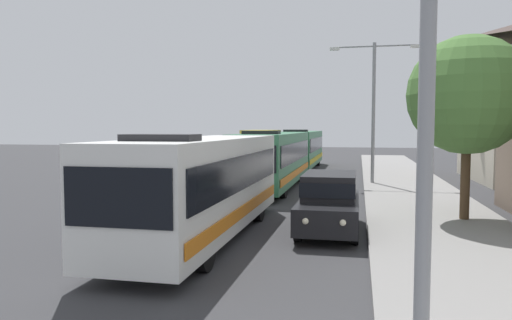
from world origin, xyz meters
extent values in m
cube|color=silver|center=(-1.30, 11.25, 1.70)|extent=(2.50, 10.56, 2.70)
cube|color=black|center=(-0.03, 11.25, 2.05)|extent=(0.04, 9.71, 1.00)
cube|color=black|center=(-2.57, 11.25, 2.05)|extent=(0.04, 9.71, 1.00)
cube|color=black|center=(-1.30, 5.95, 2.00)|extent=(2.30, 0.04, 1.20)
cube|color=orange|center=(-0.02, 11.25, 0.90)|extent=(0.03, 10.03, 0.36)
cube|color=black|center=(-1.30, 8.08, 3.13)|extent=(1.75, 0.90, 0.16)
cylinder|color=black|center=(-0.20, 7.98, 0.50)|extent=(0.28, 1.00, 1.00)
cylinder|color=black|center=(-2.40, 7.98, 0.50)|extent=(0.28, 1.00, 1.00)
cylinder|color=black|center=(-0.20, 14.15, 0.50)|extent=(0.28, 1.00, 1.00)
cylinder|color=black|center=(-2.40, 14.15, 0.50)|extent=(0.28, 1.00, 1.00)
cube|color=#33724C|center=(-1.30, 23.70, 1.70)|extent=(2.50, 12.08, 2.70)
cube|color=black|center=(-0.03, 23.70, 2.05)|extent=(0.04, 11.12, 1.00)
cube|color=black|center=(-2.57, 23.70, 2.05)|extent=(0.04, 11.12, 1.00)
cube|color=black|center=(-1.30, 17.64, 2.00)|extent=(2.30, 0.04, 1.20)
cube|color=orange|center=(-0.02, 23.70, 0.90)|extent=(0.03, 11.48, 0.36)
cube|color=black|center=(-1.30, 20.08, 3.13)|extent=(1.75, 0.90, 0.16)
cylinder|color=black|center=(-0.20, 19.96, 0.50)|extent=(0.28, 1.00, 1.00)
cylinder|color=black|center=(-2.40, 19.96, 0.50)|extent=(0.28, 1.00, 1.00)
cylinder|color=black|center=(-0.20, 27.02, 0.50)|extent=(0.28, 1.00, 1.00)
cylinder|color=black|center=(-2.40, 27.02, 0.50)|extent=(0.28, 1.00, 1.00)
cube|color=#33724C|center=(-1.30, 36.46, 1.70)|extent=(2.50, 11.86, 2.70)
cube|color=black|center=(-0.03, 36.46, 2.05)|extent=(0.04, 10.91, 1.00)
cube|color=black|center=(-2.57, 36.46, 2.05)|extent=(0.04, 10.91, 1.00)
cube|color=black|center=(-1.30, 30.51, 2.00)|extent=(2.30, 0.04, 1.20)
cube|color=gold|center=(-0.02, 36.46, 0.90)|extent=(0.03, 11.27, 0.36)
cube|color=black|center=(-1.30, 32.90, 3.13)|extent=(1.75, 0.90, 0.16)
cylinder|color=black|center=(-0.20, 32.78, 0.50)|extent=(0.28, 1.00, 1.00)
cylinder|color=black|center=(-2.40, 32.78, 0.50)|extent=(0.28, 1.00, 1.00)
cylinder|color=black|center=(-0.20, 39.72, 0.50)|extent=(0.28, 1.00, 1.00)
cylinder|color=black|center=(-2.40, 39.72, 0.50)|extent=(0.28, 1.00, 1.00)
cube|color=black|center=(2.40, 12.84, 0.70)|extent=(1.84, 4.73, 0.80)
cube|color=black|center=(2.40, 12.99, 1.50)|extent=(1.62, 2.74, 0.80)
cube|color=black|center=(2.40, 12.99, 1.50)|extent=(1.66, 2.84, 0.44)
sphere|color=#F9EFCC|center=(1.89, 10.45, 0.80)|extent=(0.18, 0.18, 0.18)
sphere|color=#F9EFCC|center=(2.91, 10.45, 0.80)|extent=(0.18, 0.18, 0.18)
cylinder|color=black|center=(1.58, 11.37, 0.35)|extent=(0.22, 0.70, 0.70)
cylinder|color=black|center=(3.22, 11.37, 0.35)|extent=(0.22, 0.70, 0.70)
cylinder|color=black|center=(1.58, 14.30, 0.35)|extent=(0.22, 0.70, 0.70)
cylinder|color=black|center=(3.22, 14.30, 0.35)|extent=(0.22, 0.70, 0.70)
cube|color=white|center=(-4.60, 32.70, 1.45)|extent=(2.30, 1.80, 2.20)
cube|color=gold|center=(-4.60, 36.38, 1.80)|extent=(2.35, 5.56, 2.70)
cube|color=black|center=(-4.60, 31.78, 1.75)|extent=(2.07, 0.04, 0.90)
cylinder|color=black|center=(-5.63, 32.70, 0.45)|extent=(0.26, 0.90, 0.90)
cylinder|color=black|center=(-3.57, 32.70, 0.45)|extent=(0.26, 0.90, 0.90)
cylinder|color=black|center=(-5.63, 37.51, 0.45)|extent=(0.26, 0.90, 0.90)
cylinder|color=black|center=(-3.57, 37.51, 0.45)|extent=(0.26, 0.90, 0.90)
cylinder|color=gray|center=(4.10, 3.63, 4.43)|extent=(0.20, 0.20, 8.56)
cylinder|color=gray|center=(4.10, 26.18, 4.19)|extent=(0.20, 0.20, 8.09)
cylinder|color=gray|center=(2.97, 26.18, 8.04)|extent=(2.27, 0.10, 0.10)
cube|color=silver|center=(1.83, 26.18, 7.96)|extent=(0.56, 0.28, 0.16)
cylinder|color=gray|center=(5.23, 26.18, 8.04)|extent=(2.27, 0.10, 0.10)
cube|color=silver|center=(6.37, 26.18, 7.96)|extent=(0.56, 0.28, 0.16)
cylinder|color=#4C3823|center=(6.97, 15.36, 1.50)|extent=(0.32, 0.32, 2.69)
sphere|color=#4C7A38|center=(6.97, 15.36, 4.50)|extent=(4.13, 4.13, 4.13)
camera|label=1|loc=(3.30, -2.55, 3.37)|focal=33.66mm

